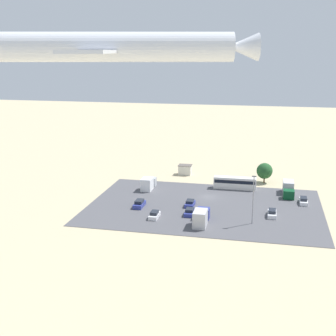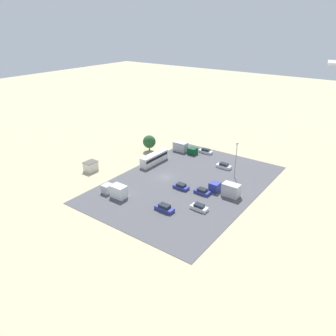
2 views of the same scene
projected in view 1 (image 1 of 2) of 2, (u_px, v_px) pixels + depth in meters
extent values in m
plane|color=tan|center=(208.00, 197.00, 114.15)|extent=(400.00, 400.00, 0.00)
cube|color=#4C4C51|center=(204.00, 206.00, 107.40)|extent=(52.87, 36.79, 0.08)
cube|color=silver|center=(185.00, 170.00, 135.02)|extent=(3.58, 2.80, 2.69)
cube|color=#59514C|center=(185.00, 165.00, 134.67)|extent=(3.82, 3.04, 0.12)
cube|color=silver|center=(235.00, 183.00, 120.72)|extent=(10.83, 2.42, 3.08)
cube|color=black|center=(235.00, 181.00, 120.59)|extent=(10.39, 2.46, 0.86)
cube|color=navy|center=(190.00, 213.00, 101.80)|extent=(1.96, 4.09, 0.82)
cube|color=#1E232D|center=(190.00, 210.00, 101.63)|extent=(1.65, 2.29, 0.60)
cube|color=silver|center=(303.00, 202.00, 109.37)|extent=(1.76, 4.60, 0.86)
cube|color=#1E232D|center=(304.00, 199.00, 109.18)|extent=(1.48, 2.57, 0.63)
cube|color=navy|center=(190.00, 204.00, 107.57)|extent=(1.95, 4.15, 0.82)
cube|color=#1E232D|center=(190.00, 201.00, 107.39)|extent=(1.63, 2.32, 0.60)
cube|color=navy|center=(139.00, 205.00, 107.07)|extent=(1.98, 4.63, 0.92)
cube|color=#1E232D|center=(139.00, 201.00, 106.88)|extent=(1.66, 2.59, 0.68)
cube|color=silver|center=(272.00, 214.00, 100.96)|extent=(1.84, 4.50, 0.86)
cube|color=#1E232D|center=(272.00, 211.00, 100.78)|extent=(1.54, 2.52, 0.63)
cube|color=silver|center=(154.00, 216.00, 100.06)|extent=(1.80, 4.14, 0.83)
cube|color=#1E232D|center=(154.00, 213.00, 99.88)|extent=(1.51, 2.32, 0.61)
cube|color=#ADB2B7|center=(151.00, 182.00, 123.46)|extent=(2.58, 2.17, 2.22)
cube|color=white|center=(147.00, 184.00, 119.45)|extent=(2.58, 3.86, 3.18)
cube|color=#0C4723|center=(289.00, 194.00, 112.76)|extent=(2.60, 2.59, 2.13)
cube|color=#B2B2B7|center=(288.00, 187.00, 117.29)|extent=(2.60, 4.60, 3.04)
cube|color=navy|center=(203.00, 214.00, 99.21)|extent=(2.59, 2.42, 2.33)
cube|color=#B2B2B7|center=(200.00, 219.00, 94.76)|extent=(2.59, 4.30, 3.33)
cylinder|color=brown|center=(264.00, 180.00, 126.83)|extent=(0.36, 0.36, 1.65)
sphere|color=#235128|center=(265.00, 171.00, 126.23)|extent=(4.30, 4.30, 4.30)
cylinder|color=gray|center=(253.00, 201.00, 95.56)|extent=(0.20, 0.20, 9.93)
cube|color=#4C4C51|center=(254.00, 176.00, 94.30)|extent=(0.90, 0.28, 0.20)
cylinder|color=silver|center=(99.00, 47.00, 56.75)|extent=(32.70, 10.79, 3.58)
cone|color=silver|center=(242.00, 47.00, 56.93)|extent=(4.59, 4.19, 3.40)
cube|color=silver|center=(99.00, 51.00, 56.88)|extent=(11.04, 29.74, 0.36)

